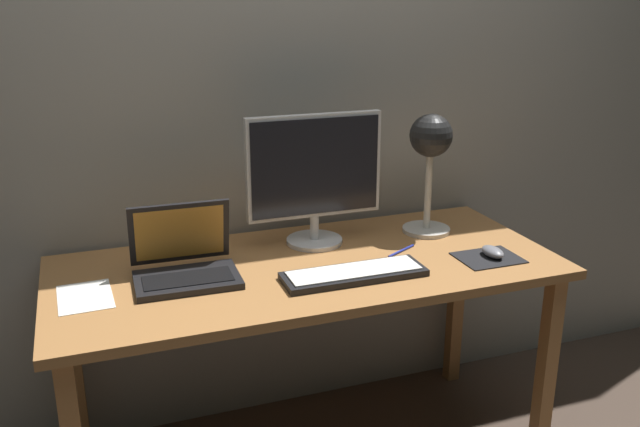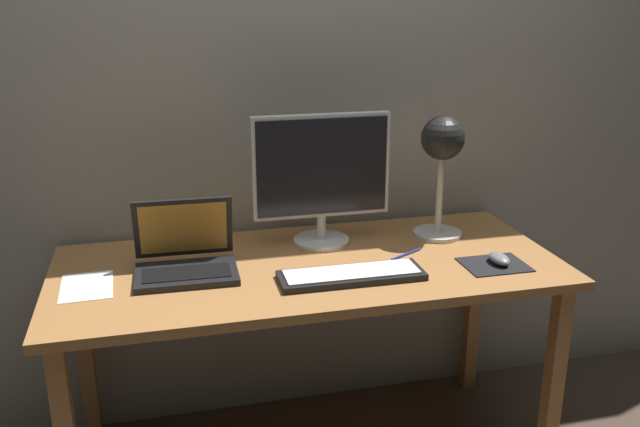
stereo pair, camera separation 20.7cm
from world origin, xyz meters
The scene contains 10 objects.
back_wall centered at (0.00, 0.40, 1.30)m, with size 4.80×0.06×2.60m, color #9E998E.
desk centered at (0.00, 0.00, 0.66)m, with size 1.60×0.70×0.74m.
monitor centered at (0.08, 0.17, 0.99)m, with size 0.46×0.19×0.45m.
keyboard_main centered at (0.10, -0.15, 0.75)m, with size 0.44×0.14×0.03m.
laptop centered at (-0.38, 0.03, 0.80)m, with size 0.31×0.26×0.22m.
desk_lamp centered at (0.50, 0.14, 1.05)m, with size 0.17×0.17×0.43m.
mousepad centered at (0.57, -0.16, 0.74)m, with size 0.20×0.16×0.00m, color black.
mouse centered at (0.58, -0.16, 0.76)m, with size 0.06×0.10×0.03m, color slate.
paper_sheet_near_mouse centered at (-0.67, -0.02, 0.74)m, with size 0.15×0.21×0.00m, color white.
pen centered at (0.33, -0.01, 0.74)m, with size 0.01×0.01×0.14m, color #2633A5.
Camera 2 is at (-0.45, -1.96, 1.57)m, focal length 38.14 mm.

